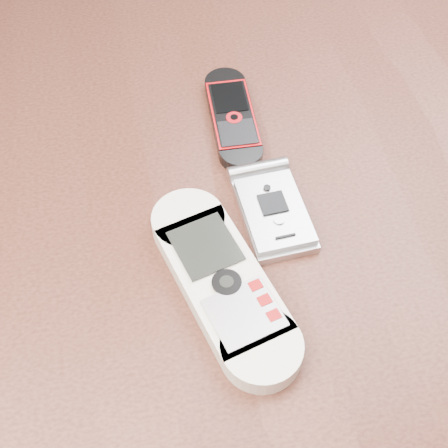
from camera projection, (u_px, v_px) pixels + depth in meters
table at (219, 295)px, 0.60m from camera, size 1.20×0.80×0.75m
nokia_white at (222, 282)px, 0.47m from camera, size 0.11×0.19×0.02m
nokia_black_red at (233, 117)px, 0.58m from camera, size 0.04×0.13×0.01m
motorola_razr at (273, 211)px, 0.52m from camera, size 0.06×0.10×0.02m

